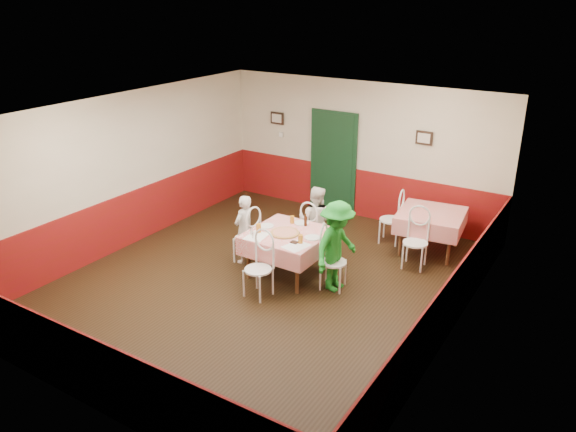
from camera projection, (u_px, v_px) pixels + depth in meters
The scene contains 39 objects.
floor at pixel (265, 282), 9.15m from camera, with size 7.00×7.00×0.00m, color black.
ceiling at pixel (262, 111), 8.10m from camera, with size 7.00×7.00×0.00m, color white.
back_wall at pixel (361, 151), 11.38m from camera, with size 6.00×0.10×2.80m, color beige.
front_wall at pixel (75, 301), 5.88m from camera, with size 6.00×0.10×2.80m, color beige.
left_wall at pixel (126, 171), 10.11m from camera, with size 0.10×7.00×2.80m, color beige.
right_wall at pixel (458, 246), 7.15m from camera, with size 0.10×7.00×2.80m, color beige.
wainscot_back at pixel (359, 193), 11.70m from camera, with size 6.00×0.03×1.00m, color maroon.
wainscot_front at pixel (88, 371), 6.23m from camera, with size 6.00×0.03×1.00m, color maroon.
wainscot_left at pixel (132, 217), 10.44m from camera, with size 0.03×7.00×1.00m, color maroon.
wainscot_right at pixel (449, 307), 7.50m from camera, with size 0.03×7.00×1.00m, color maroon.
door at pixel (333, 163), 11.77m from camera, with size 0.96×0.06×2.10m, color black.
picture_left at pixel (277, 118), 12.16m from camera, with size 0.32×0.03×0.26m, color black.
picture_right at pixel (424, 138), 10.53m from camera, with size 0.32×0.03×0.26m, color black.
thermostat at pixel (281, 135), 12.24m from camera, with size 0.10×0.03×0.10m, color white.
main_table at pixel (288, 254), 9.28m from camera, with size 1.22×1.22×0.77m, color red.
second_table at pixel (430, 232), 10.12m from camera, with size 1.12×1.12×0.77m, color red.
chair_left at pixel (247, 238), 9.68m from camera, with size 0.42×0.42×0.90m, color white, non-canonical shape.
chair_right at pixel (333, 262), 8.83m from camera, with size 0.42×0.42×0.90m, color white, non-canonical shape.
chair_far at pixel (314, 232), 9.92m from camera, with size 0.42×0.42×0.90m, color white, non-canonical shape.
chair_near at pixel (258, 270), 8.59m from camera, with size 0.42×0.42×0.90m, color white, non-canonical shape.
chair_second_a at pixel (391, 220), 10.46m from camera, with size 0.42×0.42×0.90m, color white, non-canonical shape.
chair_second_b at pixel (415, 243), 9.50m from camera, with size 0.42×0.42×0.90m, color white, non-canonical shape.
pizza at pixel (285, 233), 9.09m from camera, with size 0.47×0.47×0.03m, color #B74723.
plate_left at pixel (266, 226), 9.37m from camera, with size 0.25×0.25×0.01m, color white.
plate_right at pixel (312, 238), 8.93m from camera, with size 0.25×0.25×0.01m, color white.
plate_far at pixel (302, 223), 9.49m from camera, with size 0.25×0.25×0.01m, color white.
glass_a at pixel (259, 228), 9.12m from camera, with size 0.08×0.08×0.15m, color #BF7219.
glass_b at pixel (301, 239), 8.73m from camera, with size 0.08×0.08×0.14m, color #BF7219.
glass_c at pixel (292, 220), 9.48m from camera, with size 0.07×0.07×0.13m, color #BF7219.
beer_bottle at pixel (306, 220), 9.37m from camera, with size 0.05×0.05×0.20m, color #381C0A.
shaker_a at pixel (251, 233), 9.03m from camera, with size 0.04×0.04×0.09m, color silver.
shaker_b at pixel (253, 235), 8.93m from camera, with size 0.04×0.04×0.09m, color silver.
shaker_c at pixel (251, 231), 9.09m from camera, with size 0.04×0.04×0.09m, color #B23319.
menu_left at pixel (256, 236), 9.00m from camera, with size 0.30×0.40×0.00m, color white.
menu_right at pixel (296, 246), 8.65m from camera, with size 0.30×0.40×0.00m, color white.
wallet at pixel (294, 242), 8.76m from camera, with size 0.11×0.09×0.02m, color black.
diner_left at pixel (244, 229), 9.65m from camera, with size 0.44×0.29×1.22m, color gray.
diner_far at pixel (316, 221), 9.88m from camera, with size 0.63×0.49×1.29m, color gray.
diner_right at pixel (337, 246), 8.70m from camera, with size 0.95×0.55×1.48m, color gray.
Camera 1 is at (4.61, -6.65, 4.43)m, focal length 35.00 mm.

